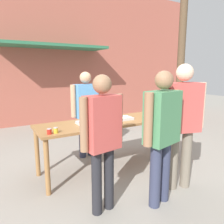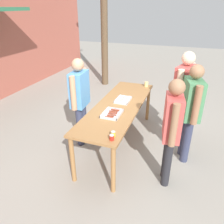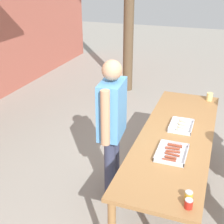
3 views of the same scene
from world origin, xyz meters
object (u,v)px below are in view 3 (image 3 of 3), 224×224
condiment_jar_mustard (189,204)px  condiment_jar_ketchup (189,196)px  food_tray_buns (181,126)px  food_tray_sausages (172,153)px  person_server_behind_table (112,120)px  beer_cup (210,97)px

condiment_jar_mustard → condiment_jar_ketchup: bearing=7.3°
food_tray_buns → condiment_jar_ketchup: bearing=-169.0°
food_tray_sausages → condiment_jar_ketchup: 0.67m
food_tray_buns → person_server_behind_table: 0.82m
food_tray_buns → beer_cup: (0.95, -0.24, 0.04)m
condiment_jar_ketchup → person_server_behind_table: 1.30m
food_tray_sausages → beer_cup: bearing=-8.8°
beer_cup → condiment_jar_mustard: bearing=-179.7°
beer_cup → condiment_jar_ketchup: bearing=180.0°
person_server_behind_table → food_tray_sausages: bearing=-114.3°
condiment_jar_mustard → beer_cup: bearing=0.3°
food_tray_sausages → beer_cup: size_ratio=3.54×
food_tray_sausages → person_server_behind_table: bearing=70.8°
person_server_behind_table → food_tray_buns: bearing=-68.6°
food_tray_buns → person_server_behind_table: bearing=116.4°
condiment_jar_mustard → condiment_jar_ketchup: same height
food_tray_buns → beer_cup: bearing=-14.3°
food_tray_buns → condiment_jar_ketchup: (-1.23, -0.24, 0.02)m
food_tray_sausages → person_server_behind_table: size_ratio=0.23×
food_tray_buns → condiment_jar_ketchup: size_ratio=4.61×
food_tray_sausages → person_server_behind_table: (0.25, 0.72, 0.13)m
beer_cup → person_server_behind_table: size_ratio=0.07×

